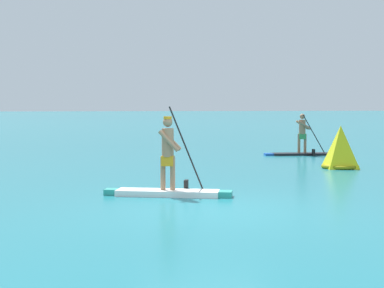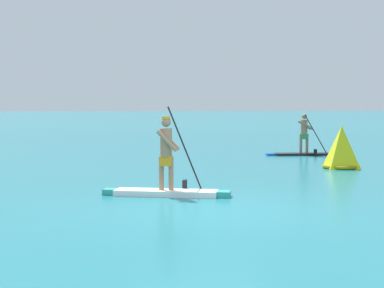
# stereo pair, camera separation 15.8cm
# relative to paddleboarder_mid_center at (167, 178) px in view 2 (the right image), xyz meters

# --- Properties ---
(ground) EXTENTS (440.00, 440.00, 0.00)m
(ground) POSITION_rel_paddleboarder_mid_center_xyz_m (0.43, -1.82, -0.39)
(ground) COLOR #1E727F
(paddleboarder_mid_center) EXTENTS (2.75, 1.34, 1.97)m
(paddleboarder_mid_center) POSITION_rel_paddleboarder_mid_center_xyz_m (0.00, 0.00, 0.00)
(paddleboarder_mid_center) COLOR white
(paddleboarder_mid_center) RESTS_ON ground
(paddleboarder_far_right) EXTENTS (3.42, 1.02, 1.71)m
(paddleboarder_far_right) POSITION_rel_paddleboarder_mid_center_xyz_m (7.37, 9.23, -0.03)
(paddleboarder_far_right) COLOR black
(paddleboarder_far_right) RESTS_ON ground
(race_marker_buoy) EXTENTS (1.34, 1.34, 1.35)m
(race_marker_buoy) POSITION_rel_paddleboarder_mid_center_xyz_m (6.39, 4.40, 0.21)
(race_marker_buoy) COLOR yellow
(race_marker_buoy) RESTS_ON ground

